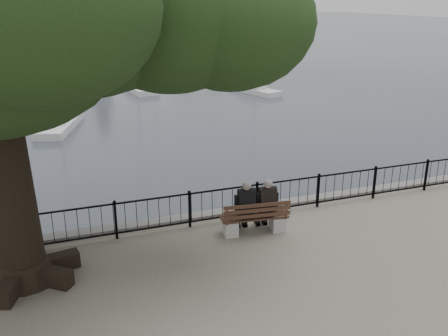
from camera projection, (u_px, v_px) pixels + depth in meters
name	position (u px, v px, depth m)	size (l,w,h in m)	color
harbor	(218.00, 230.00, 14.70)	(260.00, 260.00, 1.20)	#5A5955
railing	(224.00, 203.00, 13.91)	(22.06, 0.06, 1.00)	black
bench	(255.00, 221.00, 13.32)	(1.87, 0.76, 0.96)	gray
person_left	(245.00, 208.00, 13.24)	(0.47, 0.79, 1.52)	black
person_right	(266.00, 206.00, 13.36)	(0.47, 0.79, 1.52)	black
tree	(32.00, 3.00, 9.73)	(10.98, 7.67, 8.97)	black
lion_monument	(97.00, 41.00, 56.47)	(5.89, 5.89, 8.71)	#5A5955
sailboat_b	(60.00, 122.00, 27.91)	(3.06, 5.66, 11.62)	silver
sailboat_d	(254.00, 89.00, 38.27)	(2.79, 5.17, 8.33)	silver
sailboat_f	(137.00, 86.00, 39.21)	(2.35, 5.99, 11.28)	silver
sailboat_g	(153.00, 69.00, 48.68)	(1.45, 4.82, 9.13)	silver
sailboat_h	(2.00, 71.00, 47.02)	(2.79, 4.99, 10.40)	silver
far_shore	(211.00, 14.00, 89.72)	(30.00, 8.60, 9.18)	#585348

